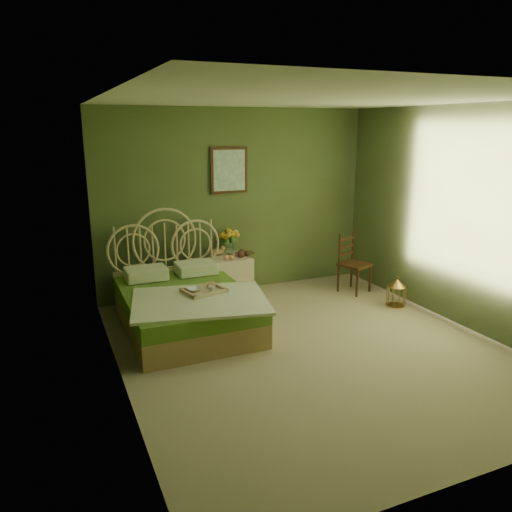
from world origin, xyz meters
name	(u,v)px	position (x,y,z in m)	size (l,w,h in m)	color
floor	(312,348)	(0.00, 0.00, 0.00)	(4.50, 4.50, 0.00)	tan
ceiling	(319,98)	(0.00, 0.00, 2.60)	(4.50, 4.50, 0.00)	silver
wall_back	(236,202)	(0.00, 2.25, 1.30)	(4.00, 4.00, 0.00)	#526937
wall_left	(115,250)	(-2.00, 0.00, 1.30)	(4.50, 4.50, 0.00)	#526937
wall_right	(463,218)	(2.00, 0.00, 1.30)	(4.50, 4.50, 0.00)	#526937
wall_art	(229,170)	(-0.11, 2.22, 1.75)	(0.54, 0.04, 0.64)	#321E0D
bed	(185,304)	(-1.10, 1.13, 0.29)	(1.66, 2.10, 1.30)	tan
nightstand	(230,271)	(-0.21, 1.99, 0.36)	(0.53, 0.53, 1.01)	beige
chair	(352,259)	(1.52, 1.52, 0.48)	(0.49, 0.49, 0.86)	#321E0D
birdcage	(396,293)	(1.70, 0.72, 0.18)	(0.24, 0.24, 0.37)	#B17E39
book_lower	(241,254)	(-0.03, 2.00, 0.59)	(0.17, 0.22, 0.02)	#381E0F
book_upper	(241,253)	(-0.03, 2.00, 0.61)	(0.15, 0.21, 0.02)	#472819
cereal_bowl	(194,289)	(-1.03, 0.94, 0.52)	(0.16, 0.16, 0.04)	white
coffee_cup	(212,289)	(-0.85, 0.83, 0.54)	(0.08, 0.08, 0.07)	white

